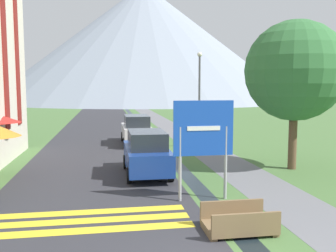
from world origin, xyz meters
The scene contains 12 objects.
ground_plane centered at (0.00, 20.00, 0.00)m, with size 160.00×160.00×0.00m, color #476B38.
road centered at (-2.50, 30.00, 0.00)m, with size 6.40×60.00×0.01m.
footpath centered at (3.60, 30.00, 0.00)m, with size 2.20×60.00×0.01m.
drainage_channel centered at (1.20, 30.00, 0.00)m, with size 0.60×60.00×0.00m.
crosswalk_marking centered at (-2.50, 3.66, 0.01)m, with size 5.44×1.84×0.01m.
mountain_distant centered at (7.95, 90.20, 14.58)m, with size 75.50×75.50×29.16m.
road_sign centered at (0.99, 4.96, 2.06)m, with size 1.92×0.11×3.17m.
footbridge centered at (1.20, 2.27, 0.23)m, with size 1.70×1.10×0.65m.
parked_car_near centered at (-0.40, 8.65, 0.91)m, with size 1.77×4.12×1.82m.
parked_car_far centered at (-0.13, 16.99, 0.91)m, with size 1.80×4.48×1.82m.
streetlamp centered at (3.40, 15.02, 3.28)m, with size 0.28×0.28×5.58m.
tree_by_path centered at (6.01, 8.73, 4.26)m, with size 4.30×4.30×6.42m.
Camera 1 is at (-2.00, -6.29, 3.60)m, focal length 40.00 mm.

